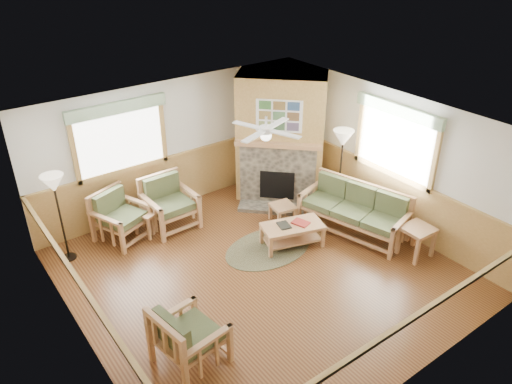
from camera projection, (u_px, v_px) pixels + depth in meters
floor at (261, 272)px, 8.66m from camera, size 6.00×6.00×0.01m
ceiling at (262, 126)px, 7.36m from camera, size 6.00×6.00×0.01m
wall_back at (173, 145)px, 10.13m from camera, size 6.00×0.02×2.70m
wall_front at (414, 308)px, 5.90m from camera, size 6.00×0.02×2.70m
wall_left at (77, 274)px, 6.45m from camera, size 0.02×6.00×2.70m
wall_right at (386, 158)px, 9.57m from camera, size 0.02×6.00×2.70m
wainscot at (262, 246)px, 8.40m from camera, size 6.00×6.00×1.10m
fireplace at (281, 137)px, 10.53m from camera, size 3.11×3.11×2.70m
window_back at (114, 100)px, 8.96m from camera, size 1.90×0.16×1.50m
window_right at (402, 102)px, 8.85m from camera, size 0.16×1.90×1.50m
ceiling_fan at (266, 119)px, 7.75m from camera, size 1.59×1.59×0.36m
sofa at (353, 211)px, 9.56m from camera, size 2.19×1.35×0.94m
armchair_back_left at (121, 217)px, 9.37m from camera, size 1.09×1.09×0.95m
armchair_back_right at (170, 204)px, 9.74m from camera, size 0.92×0.92×1.01m
armchair_left at (190, 335)px, 6.71m from camera, size 0.95×0.95×0.94m
coffee_table at (292, 235)px, 9.27m from camera, size 1.24×0.87×0.45m
end_table_chairs at (150, 222)px, 9.64m from camera, size 0.56×0.55×0.50m
end_table_sofa at (416, 241)px, 8.97m from camera, size 0.54×0.51×0.58m
footstool at (282, 213)px, 10.03m from camera, size 0.50×0.50×0.38m
braided_rug at (268, 248)px, 9.28m from camera, size 2.25×2.25×0.01m
floor_lamp_left at (61, 218)px, 8.62m from camera, size 0.46×0.46×1.69m
floor_lamp_right at (340, 172)px, 10.08m from camera, size 0.52×0.52×1.81m
book_red at (301, 222)px, 9.20m from camera, size 0.30×0.35×0.03m
book_dark at (284, 225)px, 9.13m from camera, size 0.26×0.31×0.03m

